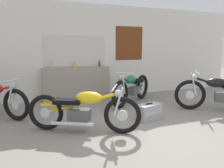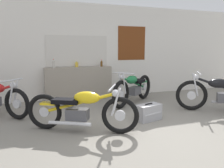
{
  "view_description": "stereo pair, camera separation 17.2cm",
  "coord_description": "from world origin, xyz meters",
  "px_view_note": "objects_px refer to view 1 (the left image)",
  "views": [
    {
      "loc": [
        -2.14,
        -2.97,
        1.49
      ],
      "look_at": [
        -0.37,
        1.55,
        0.7
      ],
      "focal_mm": 35.0,
      "sensor_mm": 36.0,
      "label": 1
    },
    {
      "loc": [
        -1.98,
        -3.03,
        1.49
      ],
      "look_at": [
        -0.37,
        1.55,
        0.7
      ],
      "focal_mm": 35.0,
      "sensor_mm": 36.0,
      "label": 2
    }
  ],
  "objects_px": {
    "hard_case_silver": "(149,112)",
    "motorcycle_yellow": "(83,110)",
    "bottle_leftmost": "(51,64)",
    "bottle_center": "(99,64)",
    "bottle_left_center": "(75,64)",
    "motorcycle_green": "(132,88)",
    "motorcycle_black": "(221,93)"
  },
  "relations": [
    {
      "from": "hard_case_silver",
      "to": "motorcycle_yellow",
      "type": "bearing_deg",
      "value": -174.24
    },
    {
      "from": "bottle_leftmost",
      "to": "bottle_center",
      "type": "relative_size",
      "value": 1.22
    },
    {
      "from": "bottle_leftmost",
      "to": "bottle_left_center",
      "type": "distance_m",
      "value": 0.67
    },
    {
      "from": "motorcycle_green",
      "to": "motorcycle_yellow",
      "type": "bearing_deg",
      "value": -138.33
    },
    {
      "from": "bottle_center",
      "to": "motorcycle_yellow",
      "type": "distance_m",
      "value": 2.85
    },
    {
      "from": "motorcycle_yellow",
      "to": "motorcycle_green",
      "type": "bearing_deg",
      "value": 41.67
    },
    {
      "from": "bottle_center",
      "to": "motorcycle_black",
      "type": "distance_m",
      "value": 3.37
    },
    {
      "from": "motorcycle_black",
      "to": "hard_case_silver",
      "type": "relative_size",
      "value": 3.07
    },
    {
      "from": "bottle_leftmost",
      "to": "motorcycle_green",
      "type": "distance_m",
      "value": 2.32
    },
    {
      "from": "bottle_leftmost",
      "to": "motorcycle_green",
      "type": "relative_size",
      "value": 0.15
    },
    {
      "from": "bottle_leftmost",
      "to": "bottle_center",
      "type": "distance_m",
      "value": 1.4
    },
    {
      "from": "motorcycle_yellow",
      "to": "bottle_left_center",
      "type": "bearing_deg",
      "value": 80.96
    },
    {
      "from": "motorcycle_black",
      "to": "motorcycle_yellow",
      "type": "height_order",
      "value": "motorcycle_black"
    },
    {
      "from": "motorcycle_green",
      "to": "motorcycle_black",
      "type": "xyz_separation_m",
      "value": [
        1.62,
        -1.49,
        0.02
      ]
    },
    {
      "from": "bottle_leftmost",
      "to": "motorcycle_black",
      "type": "distance_m",
      "value": 4.42
    },
    {
      "from": "bottle_leftmost",
      "to": "motorcycle_black",
      "type": "relative_size",
      "value": 0.14
    },
    {
      "from": "motorcycle_green",
      "to": "bottle_center",
      "type": "bearing_deg",
      "value": 123.19
    },
    {
      "from": "bottle_left_center",
      "to": "bottle_leftmost",
      "type": "bearing_deg",
      "value": -172.14
    },
    {
      "from": "bottle_left_center",
      "to": "bottle_center",
      "type": "height_order",
      "value": "bottle_center"
    },
    {
      "from": "bottle_center",
      "to": "hard_case_silver",
      "type": "relative_size",
      "value": 0.35
    },
    {
      "from": "hard_case_silver",
      "to": "bottle_center",
      "type": "bearing_deg",
      "value": 97.32
    },
    {
      "from": "motorcycle_green",
      "to": "motorcycle_black",
      "type": "relative_size",
      "value": 0.93
    },
    {
      "from": "bottle_center",
      "to": "motorcycle_green",
      "type": "xyz_separation_m",
      "value": [
        0.62,
        -0.95,
        -0.62
      ]
    },
    {
      "from": "motorcycle_yellow",
      "to": "hard_case_silver",
      "type": "relative_size",
      "value": 3.12
    },
    {
      "from": "bottle_center",
      "to": "motorcycle_yellow",
      "type": "bearing_deg",
      "value": -114.45
    },
    {
      "from": "motorcycle_green",
      "to": "motorcycle_black",
      "type": "height_order",
      "value": "motorcycle_black"
    },
    {
      "from": "bottle_leftmost",
      "to": "bottle_left_center",
      "type": "xyz_separation_m",
      "value": [
        0.66,
        0.09,
        -0.03
      ]
    },
    {
      "from": "bottle_center",
      "to": "motorcycle_green",
      "type": "height_order",
      "value": "bottle_center"
    },
    {
      "from": "bottle_left_center",
      "to": "hard_case_silver",
      "type": "distance_m",
      "value": 2.8
    },
    {
      "from": "motorcycle_green",
      "to": "bottle_left_center",
      "type": "bearing_deg",
      "value": 143.03
    },
    {
      "from": "bottle_leftmost",
      "to": "motorcycle_yellow",
      "type": "distance_m",
      "value": 2.6
    },
    {
      "from": "bottle_center",
      "to": "motorcycle_green",
      "type": "distance_m",
      "value": 1.3
    }
  ]
}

